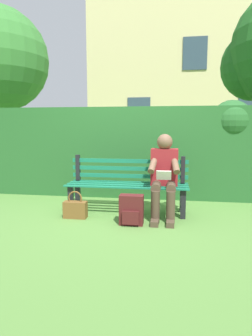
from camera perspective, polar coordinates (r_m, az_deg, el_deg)
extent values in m
plane|color=#517F38|center=(4.39, 0.20, -8.66)|extent=(60.00, 60.00, 0.00)
cube|color=black|center=(4.13, 11.06, -6.91)|extent=(0.07, 0.07, 0.41)
cube|color=black|center=(4.37, -10.70, -6.08)|extent=(0.07, 0.07, 0.41)
cube|color=black|center=(4.45, 10.90, -5.82)|extent=(0.07, 0.07, 0.41)
cube|color=black|center=(4.67, -9.36, -5.12)|extent=(0.07, 0.07, 0.41)
cube|color=#197251|center=(4.49, 0.61, -2.73)|extent=(1.77, 0.06, 0.02)
cube|color=#197251|center=(4.35, 0.34, -3.08)|extent=(1.77, 0.06, 0.02)
cube|color=#197251|center=(4.21, 0.06, -3.45)|extent=(1.77, 0.06, 0.02)
cube|color=#197251|center=(4.08, -0.24, -3.84)|extent=(1.77, 0.06, 0.02)
cube|color=black|center=(4.41, 11.03, -0.33)|extent=(0.06, 0.06, 0.40)
cube|color=black|center=(4.63, -9.33, 0.12)|extent=(0.06, 0.06, 0.40)
cube|color=#197251|center=(4.47, 0.59, -1.56)|extent=(1.77, 0.02, 0.06)
cube|color=#197251|center=(4.45, 0.60, -0.10)|extent=(1.77, 0.02, 0.06)
cube|color=#197251|center=(4.43, 0.60, 1.37)|extent=(1.77, 0.02, 0.06)
cube|color=maroon|center=(4.21, 7.48, 0.21)|extent=(0.38, 0.22, 0.52)
sphere|color=brown|center=(4.16, 7.56, 5.07)|extent=(0.22, 0.22, 0.22)
cylinder|color=#473828|center=(4.05, 8.76, -3.60)|extent=(0.13, 0.42, 0.13)
cylinder|color=#473828|center=(4.05, 5.93, -3.53)|extent=(0.13, 0.42, 0.13)
cylinder|color=#473828|center=(3.90, 8.68, -7.61)|extent=(0.12, 0.12, 0.43)
cylinder|color=#473828|center=(3.90, 5.72, -7.54)|extent=(0.12, 0.12, 0.43)
cube|color=#473828|center=(3.87, 8.62, -10.50)|extent=(0.10, 0.24, 0.07)
cube|color=#473828|center=(3.88, 5.62, -10.42)|extent=(0.10, 0.24, 0.07)
cylinder|color=brown|center=(4.07, 9.56, 0.74)|extent=(0.14, 0.32, 0.26)
cylinder|color=brown|center=(4.07, 5.34, 0.83)|extent=(0.14, 0.32, 0.26)
cube|color=white|center=(3.97, 7.37, -1.42)|extent=(0.20, 0.07, 0.13)
cube|color=#265B28|center=(5.45, 1.19, 3.21)|extent=(5.76, 0.78, 1.60)
sphere|color=#265B28|center=(5.37, 19.86, 8.65)|extent=(0.70, 0.70, 0.70)
sphere|color=#265B28|center=(5.87, -12.89, 8.05)|extent=(0.62, 0.62, 0.62)
cube|color=beige|center=(13.45, 12.64, 16.23)|extent=(8.41, 3.10, 6.43)
cube|color=#334756|center=(12.08, 23.08, 9.99)|extent=(0.90, 0.04, 1.20)
cube|color=#334756|center=(11.80, 2.52, 10.68)|extent=(0.90, 0.04, 1.20)
cube|color=#334756|center=(12.05, 13.29, 20.93)|extent=(0.90, 0.04, 1.20)
cube|color=#4C1919|center=(3.83, 1.08, -8.12)|extent=(0.31, 0.16, 0.39)
cube|color=#4C1919|center=(3.76, 0.86, -9.69)|extent=(0.22, 0.04, 0.17)
cylinder|color=#4C1919|center=(3.91, 2.62, -7.50)|extent=(0.04, 0.04, 0.23)
cylinder|color=#4C1919|center=(3.93, -0.08, -7.40)|extent=(0.04, 0.04, 0.23)
cube|color=brown|center=(4.17, -9.84, -8.01)|extent=(0.32, 0.14, 0.23)
torus|color=brown|center=(4.13, -9.90, -5.79)|extent=(0.20, 0.02, 0.20)
cylinder|color=brown|center=(8.63, -23.24, 6.54)|extent=(0.29, 0.29, 2.26)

